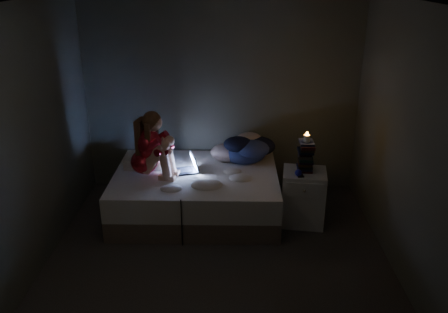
{
  "coord_description": "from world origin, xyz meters",
  "views": [
    {
      "loc": [
        0.14,
        -4.09,
        2.88
      ],
      "look_at": [
        0.05,
        1.0,
        0.8
      ],
      "focal_mm": 37.53,
      "sensor_mm": 36.0,
      "label": 1
    }
  ],
  "objects_px": {
    "woman": "(143,143)",
    "phone": "(301,175)",
    "bed": "(196,193)",
    "candle": "(307,139)",
    "nightstand": "(303,197)",
    "laptop": "(183,163)"
  },
  "relations": [
    {
      "from": "bed",
      "to": "woman",
      "type": "height_order",
      "value": "woman"
    },
    {
      "from": "nightstand",
      "to": "phone",
      "type": "distance_m",
      "value": 0.36
    },
    {
      "from": "woman",
      "to": "phone",
      "type": "bearing_deg",
      "value": 5.46
    },
    {
      "from": "bed",
      "to": "nightstand",
      "type": "height_order",
      "value": "nightstand"
    },
    {
      "from": "bed",
      "to": "nightstand",
      "type": "xyz_separation_m",
      "value": [
        1.29,
        -0.21,
        0.06
      ]
    },
    {
      "from": "woman",
      "to": "candle",
      "type": "distance_m",
      "value": 1.9
    },
    {
      "from": "bed",
      "to": "candle",
      "type": "xyz_separation_m",
      "value": [
        1.29,
        -0.16,
        0.78
      ]
    },
    {
      "from": "bed",
      "to": "nightstand",
      "type": "distance_m",
      "value": 1.31
    },
    {
      "from": "woman",
      "to": "phone",
      "type": "height_order",
      "value": "woman"
    },
    {
      "from": "nightstand",
      "to": "candle",
      "type": "height_order",
      "value": "candle"
    },
    {
      "from": "bed",
      "to": "laptop",
      "type": "distance_m",
      "value": 0.42
    },
    {
      "from": "bed",
      "to": "laptop",
      "type": "xyz_separation_m",
      "value": [
        -0.16,
        0.02,
        0.39
      ]
    },
    {
      "from": "woman",
      "to": "laptop",
      "type": "bearing_deg",
      "value": 24.15
    },
    {
      "from": "bed",
      "to": "candle",
      "type": "bearing_deg",
      "value": -7.06
    },
    {
      "from": "nightstand",
      "to": "woman",
      "type": "bearing_deg",
      "value": -177.0
    },
    {
      "from": "bed",
      "to": "candle",
      "type": "relative_size",
      "value": 24.71
    },
    {
      "from": "nightstand",
      "to": "candle",
      "type": "bearing_deg",
      "value": 93.61
    },
    {
      "from": "candle",
      "to": "phone",
      "type": "bearing_deg",
      "value": -112.12
    },
    {
      "from": "laptop",
      "to": "nightstand",
      "type": "bearing_deg",
      "value": -27.35
    },
    {
      "from": "woman",
      "to": "candle",
      "type": "relative_size",
      "value": 10.11
    },
    {
      "from": "laptop",
      "to": "bed",
      "type": "bearing_deg",
      "value": -24.77
    },
    {
      "from": "laptop",
      "to": "phone",
      "type": "xyz_separation_m",
      "value": [
        1.38,
        -0.34,
        0.01
      ]
    }
  ]
}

